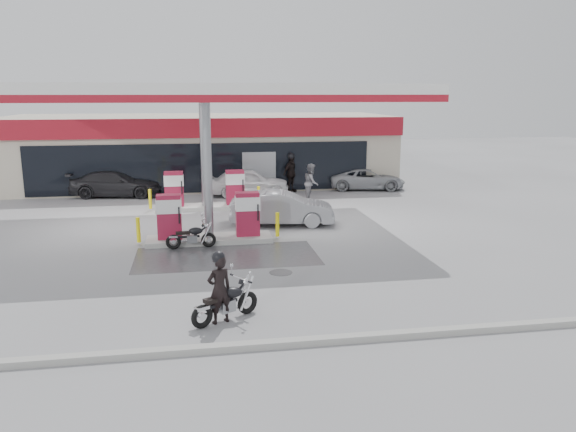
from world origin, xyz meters
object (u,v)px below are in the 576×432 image
main_motorcycle (226,303)px  hatchback_silver (282,208)px  parked_car_left (116,184)px  biker_walking (291,174)px  biker_main (219,289)px  attendant (311,183)px  pump_island_far (205,194)px  parked_car_right (367,179)px  pump_island_near (209,223)px  parked_motorcycle (192,237)px  sedan_white (248,182)px

main_motorcycle → hatchback_silver: size_ratio=0.39×
parked_car_left → biker_walking: bearing=-83.1°
hatchback_silver → parked_car_left: bearing=53.0°
main_motorcycle → hatchback_silver: bearing=41.4°
biker_main → attendant: (5.26, 14.48, 0.12)m
pump_island_far → main_motorcycle: (0.17, -13.37, -0.28)m
biker_main → biker_walking: biker_walking is taller
hatchback_silver → parked_car_right: (6.07, 7.80, -0.11)m
attendant → pump_island_far: bearing=118.6°
biker_walking → pump_island_far: bearing=178.7°
parked_car_right → biker_walking: biker_walking is taller
main_motorcycle → pump_island_near: bearing=59.3°
parked_car_right → biker_main: bearing=162.0°
pump_island_near → pump_island_far: (0.00, 6.00, 0.00)m
parked_motorcycle → parked_car_right: (9.72, 10.79, 0.19)m
pump_island_near → hatchback_silver: pump_island_near is taller
parked_car_left → parked_car_right: bearing=-81.8°
sedan_white → biker_walking: biker_walking is taller
pump_island_near → main_motorcycle: pump_island_near is taller
main_motorcycle → parked_car_left: size_ratio=0.36×
sedan_white → hatchback_silver: size_ratio=1.01×
main_motorcycle → hatchback_silver: 9.99m
main_motorcycle → parked_car_left: (-4.67, 17.37, 0.25)m
biker_main → parked_car_right: biker_main is taller
main_motorcycle → biker_walking: size_ratio=0.83×
attendant → hatchback_silver: (-2.24, -4.80, -0.25)m
parked_motorcycle → biker_main: bearing=-88.4°
pump_island_near → hatchback_silver: bearing=36.1°
pump_island_near → parked_motorcycle: 1.06m
parked_car_left → main_motorcycle: bearing=-156.8°
attendant → biker_walking: bearing=28.7°
pump_island_far → parked_motorcycle: bearing=-95.3°
biker_walking → parked_motorcycle: bearing=-156.9°
pump_island_near → attendant: (5.26, 7.00, 0.23)m
main_motorcycle → biker_walking: 17.78m
main_motorcycle → hatchback_silver: hatchback_silver is taller
biker_main → parked_car_right: 19.70m
sedan_white → parked_car_left: bearing=83.3°
biker_walking → attendant: bearing=-119.2°
parked_car_left → parked_car_right: parked_car_left is taller
biker_main → parked_motorcycle: size_ratio=0.95×
main_motorcycle → parked_car_right: (8.92, 17.37, 0.15)m
sedan_white → pump_island_near: bearing=165.8°
pump_island_far → biker_main: size_ratio=3.11×
sedan_white → attendant: size_ratio=2.25×
parked_car_right → biker_walking: 4.39m
biker_main → parked_car_right: (9.08, 17.48, -0.24)m
pump_island_near → hatchback_silver: (3.02, 2.20, -0.01)m
hatchback_silver → parked_car_right: size_ratio=1.01×
attendant → pump_island_near: bearing=160.9°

